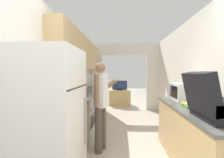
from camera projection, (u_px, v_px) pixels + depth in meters
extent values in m
cube|color=white|center=(57.00, 81.00, 2.83)|extent=(0.06, 7.00, 2.50)
cube|color=tan|center=(81.00, 54.00, 3.86)|extent=(0.32, 3.21, 0.80)
cube|color=white|center=(201.00, 81.00, 2.66)|extent=(0.06, 7.00, 2.50)
cube|color=white|center=(94.00, 82.00, 5.75)|extent=(0.65, 0.06, 2.05)
cube|color=white|center=(155.00, 83.00, 5.60)|extent=(0.65, 0.06, 2.05)
cube|color=white|center=(124.00, 49.00, 5.62)|extent=(2.98, 0.06, 0.45)
cube|color=tan|center=(68.00, 130.00, 2.53)|extent=(0.60, 0.42, 0.86)
cube|color=#565651|center=(68.00, 104.00, 2.50)|extent=(0.62, 0.43, 0.03)
cube|color=tan|center=(92.00, 105.00, 4.50)|extent=(0.60, 2.05, 0.86)
cube|color=#565651|center=(92.00, 90.00, 4.49)|extent=(0.62, 2.06, 0.03)
cube|color=tan|center=(196.00, 140.00, 2.18)|extent=(0.60, 1.89, 0.86)
cube|color=#565651|center=(197.00, 109.00, 2.16)|extent=(0.62, 1.92, 0.03)
cube|color=white|center=(52.00, 117.00, 1.87)|extent=(0.67, 0.82, 1.70)
cube|color=black|center=(79.00, 87.00, 1.83)|extent=(0.01, 0.79, 0.01)
cylinder|color=#99999E|center=(85.00, 121.00, 2.11)|extent=(0.02, 0.02, 0.68)
cube|color=#B7B7BC|center=(79.00, 119.00, 3.11)|extent=(0.62, 0.75, 0.89)
cube|color=black|center=(94.00, 119.00, 3.09)|extent=(0.01, 0.51, 0.27)
cylinder|color=#B7B7BC|center=(95.00, 108.00, 3.08)|extent=(0.02, 0.60, 0.02)
cube|color=#B7B7BC|center=(65.00, 94.00, 3.10)|extent=(0.04, 0.75, 0.14)
cylinder|color=#232328|center=(82.00, 99.00, 2.92)|extent=(0.16, 0.16, 0.01)
cylinder|color=#232328|center=(86.00, 96.00, 3.24)|extent=(0.16, 0.16, 0.01)
cylinder|color=#232328|center=(70.00, 99.00, 2.93)|extent=(0.16, 0.16, 0.01)
cylinder|color=#232328|center=(75.00, 96.00, 3.26)|extent=(0.16, 0.16, 0.01)
cylinder|color=#4C4238|center=(98.00, 131.00, 2.60)|extent=(0.16, 0.16, 0.79)
cylinder|color=#4C4238|center=(102.00, 127.00, 2.76)|extent=(0.16, 0.16, 0.79)
cube|color=white|center=(100.00, 91.00, 2.65)|extent=(0.26, 0.26, 0.59)
cylinder|color=#8C664C|center=(97.00, 91.00, 2.51)|extent=(0.10, 0.10, 0.56)
cylinder|color=#8C664C|center=(104.00, 89.00, 2.79)|extent=(0.51, 0.23, 0.39)
sphere|color=#8C664C|center=(100.00, 68.00, 2.63)|extent=(0.18, 0.18, 0.18)
cube|color=black|center=(221.00, 110.00, 1.62)|extent=(0.44, 0.53, 0.21)
cube|color=black|center=(200.00, 92.00, 1.63)|extent=(0.20, 0.53, 0.45)
cube|color=#2D2D33|center=(207.00, 93.00, 1.90)|extent=(0.26, 0.02, 0.10)
cube|color=white|center=(185.00, 92.00, 2.75)|extent=(0.40, 0.45, 0.32)
cube|color=black|center=(174.00, 92.00, 2.72)|extent=(0.01, 0.27, 0.21)
cube|color=#38383D|center=(171.00, 91.00, 2.92)|extent=(0.01, 0.09, 0.23)
cube|color=#33894C|center=(192.00, 106.00, 2.23)|extent=(0.24, 0.30, 0.02)
cube|color=gold|center=(192.00, 104.00, 2.22)|extent=(0.23, 0.28, 0.03)
cube|color=tan|center=(120.00, 97.00, 6.45)|extent=(0.92, 0.42, 0.65)
cube|color=black|center=(120.00, 90.00, 6.39)|extent=(0.27, 0.16, 0.02)
cube|color=black|center=(120.00, 85.00, 6.38)|extent=(0.62, 0.04, 0.39)
cube|color=navy|center=(120.00, 85.00, 6.36)|extent=(0.57, 0.01, 0.34)
cube|color=#B7B7BC|center=(87.00, 93.00, 3.66)|extent=(0.19, 0.20, 0.00)
cube|color=black|center=(85.00, 94.00, 3.48)|extent=(0.09, 0.10, 0.02)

